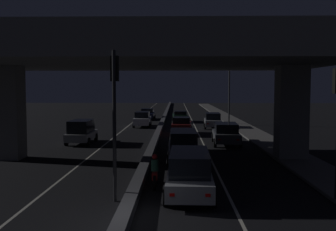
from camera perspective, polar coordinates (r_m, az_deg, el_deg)
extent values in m
plane|color=black|center=(12.95, -6.52, -15.45)|extent=(200.00, 200.00, 0.00)
cube|color=beige|center=(47.60, -5.37, -1.18)|extent=(0.12, 126.00, 0.00)
cube|color=beige|center=(47.33, 3.74, -1.20)|extent=(0.12, 126.00, 0.00)
cube|color=#4C4C51|center=(47.30, -0.83, -0.97)|extent=(0.50, 126.00, 0.38)
cube|color=#5B5956|center=(40.95, 11.30, -1.99)|extent=(2.52, 126.00, 0.14)
cube|color=gray|center=(25.69, -22.24, 0.40)|extent=(1.71, 1.48, 5.64)
cube|color=gray|center=(24.55, 17.47, 0.36)|extent=(1.71, 1.48, 5.64)
cube|color=gray|center=(23.68, -2.89, 9.27)|extent=(22.10, 13.75, 1.67)
cube|color=#333335|center=(23.83, -2.90, 12.34)|extent=(22.10, 0.40, 0.90)
cylinder|color=black|center=(14.88, -7.79, -1.62)|extent=(0.14, 0.14, 5.71)
cube|color=black|center=(15.00, -7.76, 6.77)|extent=(0.30, 0.28, 0.95)
sphere|color=black|center=(15.17, -7.68, 7.86)|extent=(0.18, 0.18, 0.18)
sphere|color=yellow|center=(15.15, -7.67, 6.74)|extent=(0.18, 0.18, 0.18)
sphere|color=black|center=(15.14, -7.66, 5.62)|extent=(0.18, 0.18, 0.18)
sphere|color=black|center=(16.13, 23.25, 5.68)|extent=(0.18, 0.18, 0.18)
sphere|color=yellow|center=(16.12, 23.22, 4.63)|extent=(0.18, 0.18, 0.18)
sphere|color=black|center=(16.12, 23.19, 3.57)|extent=(0.18, 0.18, 0.18)
cylinder|color=#2D2D30|center=(46.32, 8.87, 3.42)|extent=(0.18, 0.18, 7.71)
cylinder|color=#2D2D30|center=(46.30, 7.56, 8.02)|extent=(2.19, 0.10, 0.10)
ellipsoid|color=#F2B759|center=(46.18, 6.20, 7.92)|extent=(0.56, 0.32, 0.24)
cube|color=gray|center=(15.96, 3.12, -9.30)|extent=(1.86, 4.76, 0.64)
cube|color=black|center=(15.93, 3.13, -6.67)|extent=(1.62, 3.43, 0.81)
cylinder|color=black|center=(17.57, 0.26, -9.13)|extent=(0.22, 0.63, 0.62)
cylinder|color=black|center=(17.58, 5.89, -9.14)|extent=(0.22, 0.63, 0.62)
cylinder|color=black|center=(14.56, -0.26, -11.92)|extent=(0.22, 0.63, 0.62)
cylinder|color=black|center=(14.57, 6.60, -11.93)|extent=(0.22, 0.63, 0.62)
cube|color=red|center=(13.67, 0.59, -11.45)|extent=(0.18, 0.03, 0.11)
cube|color=red|center=(13.68, 5.82, -11.45)|extent=(0.18, 0.03, 0.11)
cube|color=#515459|center=(23.05, 2.24, -5.09)|extent=(1.72, 4.62, 0.64)
cube|color=black|center=(23.05, 2.24, -3.23)|extent=(1.51, 3.33, 0.84)
cylinder|color=black|center=(24.59, 0.22, -5.27)|extent=(0.20, 0.68, 0.67)
cylinder|color=black|center=(24.63, 4.10, -5.26)|extent=(0.20, 0.68, 0.67)
cylinder|color=black|center=(21.60, 0.12, -6.57)|extent=(0.20, 0.68, 0.67)
cylinder|color=black|center=(21.64, 4.54, -6.56)|extent=(0.20, 0.68, 0.67)
cube|color=red|center=(20.75, 0.74, -6.02)|extent=(0.18, 0.03, 0.11)
cube|color=red|center=(20.78, 4.03, -6.02)|extent=(0.18, 0.03, 0.11)
cube|color=#515459|center=(30.21, 8.41, -2.97)|extent=(2.05, 4.79, 0.63)
cube|color=black|center=(30.14, 8.42, -1.74)|extent=(1.75, 2.90, 0.67)
cylinder|color=black|center=(31.73, 6.56, -3.19)|extent=(0.23, 0.68, 0.67)
cylinder|color=black|center=(31.87, 9.80, -3.19)|extent=(0.23, 0.68, 0.67)
cylinder|color=black|center=(28.66, 6.85, -3.97)|extent=(0.23, 0.68, 0.67)
cylinder|color=black|center=(28.81, 10.45, -3.96)|extent=(0.23, 0.68, 0.67)
cube|color=red|center=(27.82, 7.48, -3.49)|extent=(0.18, 0.04, 0.11)
cube|color=red|center=(27.94, 10.12, -3.49)|extent=(0.18, 0.04, 0.11)
cube|color=#591414|center=(36.57, 2.00, -1.64)|extent=(1.94, 4.35, 0.74)
cube|color=black|center=(36.30, 1.99, -0.67)|extent=(1.62, 2.12, 0.55)
cylinder|color=black|center=(38.05, 0.79, -1.98)|extent=(0.23, 0.66, 0.65)
cylinder|color=black|center=(38.00, 3.35, -2.00)|extent=(0.23, 0.66, 0.65)
cylinder|color=black|center=(35.25, 0.54, -2.46)|extent=(0.23, 0.66, 0.65)
cylinder|color=black|center=(35.19, 3.30, -2.48)|extent=(0.23, 0.66, 0.65)
cube|color=red|center=(34.46, 0.87, -1.93)|extent=(0.18, 0.04, 0.11)
cube|color=red|center=(34.42, 2.89, -1.94)|extent=(0.18, 0.04, 0.11)
cube|color=gray|center=(42.45, 6.51, -0.96)|extent=(1.91, 4.57, 0.62)
cube|color=black|center=(42.40, 6.52, -0.08)|extent=(1.63, 2.76, 0.68)
cylinder|color=black|center=(43.92, 5.33, -1.19)|extent=(0.23, 0.66, 0.65)
cylinder|color=black|center=(44.00, 7.50, -1.20)|extent=(0.23, 0.66, 0.65)
cylinder|color=black|center=(40.97, 5.44, -1.57)|extent=(0.23, 0.66, 0.65)
cylinder|color=black|center=(41.05, 7.77, -1.57)|extent=(0.23, 0.66, 0.65)
cube|color=red|center=(40.18, 5.81, -1.19)|extent=(0.18, 0.04, 0.11)
cube|color=red|center=(40.24, 7.51, -1.20)|extent=(0.18, 0.04, 0.11)
cube|color=black|center=(49.79, 1.75, -0.19)|extent=(1.88, 4.07, 0.63)
cube|color=black|center=(49.55, 1.76, 0.40)|extent=(1.59, 1.98, 0.43)
cylinder|color=black|center=(51.10, 0.74, -0.43)|extent=(0.23, 0.67, 0.66)
cylinder|color=black|center=(51.17, 2.62, -0.43)|extent=(0.23, 0.67, 0.66)
cylinder|color=black|center=(48.46, 0.83, -0.67)|extent=(0.23, 0.67, 0.66)
cylinder|color=black|center=(48.54, 2.82, -0.67)|extent=(0.23, 0.67, 0.66)
cube|color=red|center=(47.75, 1.15, -0.33)|extent=(0.18, 0.04, 0.11)
cube|color=red|center=(47.81, 2.59, -0.33)|extent=(0.18, 0.04, 0.11)
cube|color=gray|center=(31.29, -12.41, -2.87)|extent=(1.71, 4.13, 0.57)
cube|color=black|center=(31.11, -12.48, -1.51)|extent=(1.50, 2.98, 0.93)
cylinder|color=black|center=(29.82, -11.47, -3.75)|extent=(0.20, 0.63, 0.63)
cylinder|color=black|center=(30.23, -14.55, -3.69)|extent=(0.20, 0.63, 0.63)
cylinder|color=black|center=(32.46, -10.41, -3.11)|extent=(0.20, 0.63, 0.63)
cylinder|color=black|center=(32.84, -13.25, -3.07)|extent=(0.20, 0.63, 0.63)
cube|color=white|center=(33.18, -10.56, -2.60)|extent=(0.18, 0.03, 0.11)
cube|color=white|center=(33.44, -12.56, -2.58)|extent=(0.18, 0.03, 0.11)
cube|color=silver|center=(43.78, -3.74, -0.75)|extent=(1.71, 4.51, 0.72)
cube|color=black|center=(43.72, -3.74, 0.14)|extent=(1.50, 2.71, 0.64)
cylinder|color=black|center=(42.27, -2.79, -1.41)|extent=(0.20, 0.61, 0.61)
cylinder|color=black|center=(42.41, -5.00, -1.40)|extent=(0.20, 0.61, 0.61)
cylinder|color=black|center=(45.23, -2.55, -1.05)|extent=(0.20, 0.61, 0.61)
cylinder|color=black|center=(45.35, -4.62, -1.04)|extent=(0.20, 0.61, 0.61)
cube|color=white|center=(45.99, -2.79, -0.65)|extent=(0.18, 0.03, 0.11)
cube|color=white|center=(46.08, -4.25, -0.65)|extent=(0.18, 0.03, 0.11)
cube|color=#141938|center=(53.69, -2.99, 0.08)|extent=(1.88, 4.42, 0.65)
cube|color=black|center=(53.87, -2.98, 0.73)|extent=(1.63, 2.13, 0.55)
cylinder|color=black|center=(52.20, -2.15, -0.38)|extent=(0.21, 0.58, 0.58)
cylinder|color=black|center=(52.36, -4.10, -0.38)|extent=(0.21, 0.58, 0.58)
cylinder|color=black|center=(55.09, -1.94, -0.15)|extent=(0.21, 0.58, 0.58)
cylinder|color=black|center=(55.24, -3.79, -0.15)|extent=(0.21, 0.58, 0.58)
cube|color=white|center=(55.84, -2.15, 0.14)|extent=(0.18, 0.03, 0.11)
cube|color=white|center=(55.95, -3.46, 0.14)|extent=(0.18, 0.03, 0.11)
cylinder|color=black|center=(18.02, -1.86, -8.79)|extent=(0.10, 0.63, 0.63)
cylinder|color=black|center=(16.75, -1.99, -9.78)|extent=(0.12, 0.63, 0.63)
cube|color=maroon|center=(17.33, -1.92, -8.56)|extent=(0.26, 1.00, 0.32)
cylinder|color=#26593F|center=(17.25, -1.93, -7.23)|extent=(0.33, 0.33, 0.50)
sphere|color=#B21919|center=(17.18, -1.93, -6.01)|extent=(0.24, 0.24, 0.24)
cube|color=red|center=(16.65, -2.00, -9.09)|extent=(0.08, 0.03, 0.08)
cylinder|color=black|center=(26.06, 15.72, -4.42)|extent=(0.32, 0.32, 0.81)
cylinder|color=beige|center=(25.96, 15.75, -2.79)|extent=(0.37, 0.37, 0.68)
sphere|color=tan|center=(25.91, 15.77, -1.80)|extent=(0.22, 0.22, 0.22)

